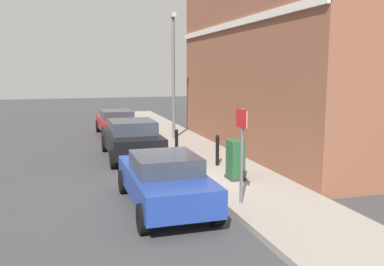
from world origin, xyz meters
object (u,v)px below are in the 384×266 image
(street_sign, at_px, (242,141))
(lamppost, at_px, (173,70))
(bollard_near_cabinet, at_px, (217,149))
(car_black, at_px, (132,138))
(utility_cabinet, at_px, (235,161))
(bollard_far_kerb, at_px, (177,142))
(car_red, at_px, (117,122))
(car_blue, at_px, (164,180))

(street_sign, height_order, lamppost, lamppost)
(bollard_near_cabinet, xyz_separation_m, street_sign, (-0.83, -3.90, 0.96))
(car_black, bearing_deg, lamppost, -37.98)
(utility_cabinet, relative_size, lamppost, 0.20)
(car_black, bearing_deg, bollard_far_kerb, -122.84)
(car_red, height_order, lamppost, lamppost)
(bollard_far_kerb, bearing_deg, utility_cabinet, -76.14)
(bollard_far_kerb, bearing_deg, car_black, 147.51)
(car_blue, xyz_separation_m, utility_cabinet, (2.47, 1.48, -0.02))
(lamppost, bearing_deg, bollard_near_cabinet, -89.70)
(bollard_near_cabinet, xyz_separation_m, lamppost, (-0.03, 5.83, 2.60))
(car_blue, distance_m, street_sign, 2.08)
(car_blue, xyz_separation_m, car_black, (0.10, 5.95, 0.06))
(car_black, relative_size, bollard_far_kerb, 4.08)
(car_blue, relative_size, bollard_near_cabinet, 3.94)
(car_blue, distance_m, bollard_near_cabinet, 4.17)
(car_red, xyz_separation_m, bollard_near_cabinet, (2.38, -8.42, 0.01))
(car_blue, relative_size, utility_cabinet, 3.56)
(car_black, bearing_deg, car_red, -1.28)
(utility_cabinet, height_order, street_sign, street_sign)
(car_black, distance_m, street_sign, 6.82)
(car_blue, height_order, street_sign, street_sign)
(car_black, distance_m, bollard_near_cabinet, 3.63)
(car_red, relative_size, bollard_far_kerb, 3.95)
(street_sign, bearing_deg, utility_cabinet, 70.82)
(bollard_near_cabinet, distance_m, lamppost, 6.38)
(bollard_near_cabinet, height_order, bollard_far_kerb, same)
(car_blue, height_order, utility_cabinet, car_blue)
(lamppost, bearing_deg, car_black, -127.62)
(bollard_near_cabinet, height_order, street_sign, street_sign)
(car_blue, bearing_deg, street_sign, -109.62)
(car_blue, height_order, lamppost, lamppost)
(car_black, height_order, car_red, car_black)
(street_sign, bearing_deg, car_blue, 160.80)
(utility_cabinet, bearing_deg, bollard_far_kerb, 103.86)
(utility_cabinet, distance_m, street_sign, 2.42)
(car_black, distance_m, lamppost, 4.74)
(utility_cabinet, xyz_separation_m, bollard_far_kerb, (-0.87, 3.51, 0.02))
(car_blue, xyz_separation_m, street_sign, (1.74, -0.61, 0.96))
(car_red, distance_m, street_sign, 12.45)
(car_blue, bearing_deg, bollard_near_cabinet, -38.42)
(car_blue, relative_size, bollard_far_kerb, 3.94)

